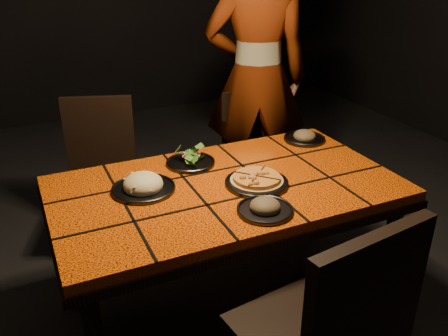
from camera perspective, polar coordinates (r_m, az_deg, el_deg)
name	(u,v)px	position (r m, az deg, el deg)	size (l,w,h in m)	color
room_shell	(226,18)	(2.00, 0.29, 17.65)	(6.04, 7.04, 3.08)	black
dining_table	(226,198)	(2.26, 0.25, -3.68)	(1.62, 0.92, 0.75)	#F15407
chair_near	(332,331)	(1.71, 12.84, -18.62)	(0.53, 0.53, 1.04)	black
chair_far_left	(100,165)	(3.01, -14.67, 0.36)	(0.54, 0.54, 0.94)	black
chair_far_right	(252,141)	(3.39, 3.42, 3.26)	(0.52, 0.52, 0.87)	black
diner	(256,78)	(3.24, 3.92, 10.75)	(0.70, 0.46, 1.91)	brown
plate_pizza	(257,181)	(2.21, 3.95, -1.57)	(0.35, 0.35, 0.04)	#35353A
plate_pasta	(143,185)	(2.18, -9.69, -2.08)	(0.29, 0.29, 0.10)	#35353A
plate_salad	(190,160)	(2.42, -4.05, 1.02)	(0.25, 0.25, 0.07)	#35353A
plate_mushroom_a	(265,207)	(1.99, 4.96, -4.73)	(0.24, 0.24, 0.08)	#35353A
plate_mushroom_b	(304,137)	(2.75, 9.66, 3.72)	(0.24, 0.24, 0.08)	#35353A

